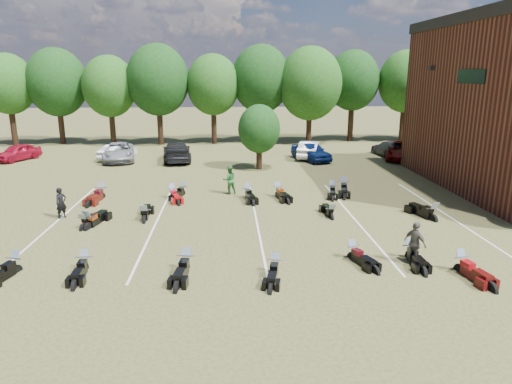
{
  "coord_description": "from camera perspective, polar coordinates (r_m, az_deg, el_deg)",
  "views": [
    {
      "loc": [
        -4.37,
        -18.88,
        7.24
      ],
      "look_at": [
        -2.95,
        4.0,
        1.2
      ],
      "focal_mm": 32.0,
      "sensor_mm": 36.0,
      "label": 1
    }
  ],
  "objects": [
    {
      "name": "motorcycle_13",
      "position": [
        24.67,
        21.16,
        -3.34
      ],
      "size": [
        1.46,
        2.53,
        1.35
      ],
      "primitive_type": null,
      "rotation": [
        0.0,
        0.0,
        3.45
      ],
      "color": "black",
      "rests_on": "ground"
    },
    {
      "name": "car_3",
      "position": [
        38.89,
        -9.86,
        5.01
      ],
      "size": [
        2.91,
        5.74,
        1.6
      ],
      "primitive_type": "imported",
      "rotation": [
        0.0,
        0.0,
        3.27
      ],
      "color": "black",
      "rests_on": "ground"
    },
    {
      "name": "motorcycle_3",
      "position": [
        17.19,
        2.38,
        -10.17
      ],
      "size": [
        1.03,
        2.1,
        1.12
      ],
      "primitive_type": null,
      "rotation": [
        0.0,
        0.0,
        -0.2
      ],
      "color": "black",
      "rests_on": "ground"
    },
    {
      "name": "motorcycle_12",
      "position": [
        23.6,
        9.4,
        -3.31
      ],
      "size": [
        0.75,
        2.04,
        1.12
      ],
      "primitive_type": null,
      "rotation": [
        0.0,
        0.0,
        3.2
      ],
      "color": "black",
      "rests_on": "ground"
    },
    {
      "name": "motorcycle_6",
      "position": [
        18.93,
        24.16,
        -9.1
      ],
      "size": [
        1.1,
        2.28,
        1.22
      ],
      "primitive_type": null,
      "rotation": [
        0.0,
        0.0,
        0.19
      ],
      "color": "#430909",
      "rests_on": "ground"
    },
    {
      "name": "motorcycle_5",
      "position": [
        18.82,
        11.95,
        -8.2
      ],
      "size": [
        1.28,
        2.09,
        1.11
      ],
      "primitive_type": null,
      "rotation": [
        0.0,
        0.0,
        0.35
      ],
      "color": "black",
      "rests_on": "ground"
    },
    {
      "name": "motorcycle_14",
      "position": [
        28.45,
        -18.68,
        -0.78
      ],
      "size": [
        1.14,
        2.52,
        1.35
      ],
      "primitive_type": null,
      "rotation": [
        0.0,
        0.0,
        -0.16
      ],
      "color": "#4C100A",
      "rests_on": "ground"
    },
    {
      "name": "motorcycle_18",
      "position": [
        27.1,
        -1.09,
        -0.74
      ],
      "size": [
        1.05,
        2.3,
        1.24
      ],
      "primitive_type": null,
      "rotation": [
        0.0,
        0.0,
        0.16
      ],
      "color": "black",
      "rests_on": "ground"
    },
    {
      "name": "person_grey",
      "position": [
        18.69,
        19.27,
        -6.07
      ],
      "size": [
        0.85,
        1.08,
        1.72
      ],
      "primitive_type": "imported",
      "rotation": [
        0.0,
        0.0,
        2.07
      ],
      "color": "#514F46",
      "rests_on": "ground"
    },
    {
      "name": "motorcycle_2",
      "position": [
        17.61,
        -8.69,
        -9.7
      ],
      "size": [
        0.97,
        2.28,
        1.23
      ],
      "primitive_type": null,
      "rotation": [
        0.0,
        0.0,
        -0.12
      ],
      "color": "black",
      "rests_on": "ground"
    },
    {
      "name": "motorcycle_17",
      "position": [
        27.41,
        2.75,
        -0.57
      ],
      "size": [
        1.22,
        2.34,
        1.25
      ],
      "primitive_type": null,
      "rotation": [
        0.0,
        0.0,
        0.24
      ],
      "color": "black",
      "rests_on": "ground"
    },
    {
      "name": "young_tree_midfield",
      "position": [
        34.71,
        0.4,
        7.9
      ],
      "size": [
        3.2,
        3.2,
        4.7
      ],
      "color": "black",
      "rests_on": "ground"
    },
    {
      "name": "motorcycle_8",
      "position": [
        23.21,
        -20.17,
        -4.36
      ],
      "size": [
        1.29,
        2.44,
        1.3
      ],
      "primitive_type": null,
      "rotation": [
        0.0,
        0.0,
        2.89
      ],
      "color": "black",
      "rests_on": "ground"
    },
    {
      "name": "motorcycle_15",
      "position": [
        27.5,
        -10.39,
        -0.75
      ],
      "size": [
        1.33,
        2.26,
        1.2
      ],
      "primitive_type": null,
      "rotation": [
        0.0,
        0.0,
        0.32
      ],
      "color": "#980B0E",
      "rests_on": "ground"
    },
    {
      "name": "motorcycle_16",
      "position": [
        28.07,
        -9.13,
        -0.38
      ],
      "size": [
        1.18,
        2.1,
        1.12
      ],
      "primitive_type": null,
      "rotation": [
        0.0,
        0.0,
        -0.29
      ],
      "color": "black",
      "rests_on": "ground"
    },
    {
      "name": "ground",
      "position": [
        20.69,
        8.93,
        -5.91
      ],
      "size": [
        160.0,
        160.0,
        0.0
      ],
      "primitive_type": "plane",
      "color": "brown",
      "rests_on": "ground"
    },
    {
      "name": "tree_line",
      "position": [
        48.01,
        0.5,
        13.65
      ],
      "size": [
        56.0,
        6.0,
        9.79
      ],
      "color": "black",
      "rests_on": "ground"
    },
    {
      "name": "motorcycle_4",
      "position": [
        19.46,
        18.56,
        -7.89
      ],
      "size": [
        0.72,
        2.11,
        1.17
      ],
      "primitive_type": null,
      "rotation": [
        0.0,
        0.0,
        -0.03
      ],
      "color": "black",
      "rests_on": "ground"
    },
    {
      "name": "person_green",
      "position": [
        27.85,
        -3.35,
        1.51
      ],
      "size": [
        0.99,
        0.86,
        1.74
      ],
      "primitive_type": "imported",
      "rotation": [
        0.0,
        0.0,
        3.4
      ],
      "color": "#286C2C",
      "rests_on": "ground"
    },
    {
      "name": "motorcycle_0",
      "position": [
        19.44,
        -27.8,
        -8.92
      ],
      "size": [
        1.17,
        2.2,
        1.17
      ],
      "primitive_type": null,
      "rotation": [
        0.0,
        0.0,
        -0.25
      ],
      "color": "black",
      "rests_on": "ground"
    },
    {
      "name": "person_black",
      "position": [
        25.17,
        -23.18,
        -1.29
      ],
      "size": [
        0.67,
        0.69,
        1.6
      ],
      "primitive_type": "imported",
      "rotation": [
        0.0,
        0.0,
        0.87
      ],
      "color": "black",
      "rests_on": "ground"
    },
    {
      "name": "car_7",
      "position": [
        42.34,
        16.33,
        5.23
      ],
      "size": [
        2.32,
        4.74,
        1.33
      ],
      "primitive_type": "imported",
      "rotation": [
        0.0,
        0.0,
        3.25
      ],
      "color": "#3A3A3F",
      "rests_on": "ground"
    },
    {
      "name": "car_2",
      "position": [
        40.08,
        -16.8,
        4.81
      ],
      "size": [
        3.53,
        5.81,
        1.51
      ],
      "primitive_type": "imported",
      "rotation": [
        0.0,
        0.0,
        0.2
      ],
      "color": "gray",
      "rests_on": "ground"
    },
    {
      "name": "motorcycle_9",
      "position": [
        23.49,
        -13.76,
        -3.64
      ],
      "size": [
        0.83,
        2.28,
        1.25
      ],
      "primitive_type": null,
      "rotation": [
        0.0,
        0.0,
        3.19
      ],
      "color": "black",
      "rests_on": "ground"
    },
    {
      "name": "motorcycle_1",
      "position": [
        18.57,
        -20.55,
        -9.19
      ],
      "size": [
        0.74,
        2.06,
        1.13
      ],
      "primitive_type": null,
      "rotation": [
        0.0,
        0.0,
        0.04
      ],
      "color": "black",
      "rests_on": "ground"
    },
    {
      "name": "car_0",
      "position": [
        43.51,
        -27.65,
        4.42
      ],
      "size": [
        3.2,
        4.38,
        1.39
      ],
      "primitive_type": "imported",
      "rotation": [
        0.0,
        0.0,
        -0.44
      ],
      "color": "maroon",
      "rests_on": "ground"
    },
    {
      "name": "motorcycle_7",
      "position": [
        23.22,
        -20.73,
        -4.4
      ],
      "size": [
        1.14,
        2.17,
        1.16
      ],
      "primitive_type": null,
      "rotation": [
        0.0,
        0.0,
        2.9
      ],
      "color": "#9B0B13",
      "rests_on": "ground"
    },
    {
      "name": "motorcycle_20",
      "position": [
        28.31,
        9.5,
        -0.26
      ],
      "size": [
        1.06,
        2.15,
        1.15
      ],
      "primitive_type": null,
      "rotation": [
        0.0,
        0.0,
        -0.21
      ],
      "color": "black",
      "rests_on": "ground"
    },
    {
      "name": "parking_lines",
      "position": [
        23.09,
        0.04,
        -3.5
      ],
      "size": [
        20.1,
        14.0,
        0.01
      ],
      "color": "silver",
      "rests_on": "ground"
    },
    {
      "name": "car_4",
      "position": [
        38.81,
        6.9,
        5.07
      ],
      "size": [
        3.3,
        4.93,
        1.56
      ],
      "primitive_type": "imported",
      "rotation": [
        0.0,
        0.0,
        0.35
      ],
      "color": "navy",
      "rests_on": "ground"
    },
    {
      "name": "motorcycle_19",
      "position": [
        28.96,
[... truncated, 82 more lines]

